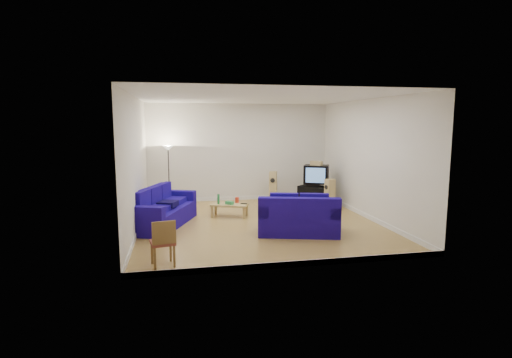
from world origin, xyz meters
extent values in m
cube|color=olive|center=(0.00, 0.00, 0.00)|extent=(6.00, 6.50, 0.01)
cube|color=white|center=(0.00, 0.00, 3.20)|extent=(6.00, 6.50, 0.01)
cube|color=white|center=(0.00, 3.25, 1.60)|extent=(6.00, 0.01, 3.20)
cube|color=white|center=(0.00, -3.25, 1.60)|extent=(6.00, 0.01, 3.20)
cube|color=white|center=(-3.00, 0.00, 1.60)|extent=(0.01, 6.50, 3.20)
cube|color=white|center=(3.00, 0.00, 1.60)|extent=(0.01, 6.50, 3.20)
cube|color=white|center=(0.00, 3.24, 0.06)|extent=(6.00, 0.02, 0.12)
cube|color=white|center=(0.00, -3.24, 0.06)|extent=(6.00, 0.02, 0.12)
cube|color=white|center=(-2.99, 0.00, 0.06)|extent=(0.02, 6.50, 0.12)
cube|color=white|center=(2.99, 0.00, 0.06)|extent=(0.02, 6.50, 0.12)
cube|color=#100074|center=(-2.45, 0.27, 0.23)|extent=(1.83, 2.59, 0.45)
cube|color=#100074|center=(-2.82, 0.41, 0.69)|extent=(1.09, 2.30, 0.47)
cube|color=#100074|center=(-2.06, 1.26, 0.58)|extent=(1.04, 0.60, 0.26)
cube|color=#100074|center=(-2.84, -0.73, 0.58)|extent=(1.04, 0.60, 0.26)
cube|color=#0B0532|center=(-2.30, 0.21, 0.56)|extent=(0.56, 0.56, 0.13)
cube|color=#100074|center=(0.72, -1.09, 0.23)|extent=(2.04, 1.47, 0.45)
cube|color=#100074|center=(0.61, -1.48, 0.69)|extent=(1.84, 0.71, 0.47)
cube|color=#100074|center=(-0.05, -0.88, 0.58)|extent=(0.50, 1.05, 0.26)
cube|color=#100074|center=(1.49, -1.30, 0.58)|extent=(0.50, 1.05, 0.26)
cube|color=#0B0532|center=(0.76, -0.94, 0.56)|extent=(0.53, 0.53, 0.13)
cube|color=tan|center=(-0.65, 0.87, 0.34)|extent=(1.10, 0.82, 0.05)
cube|color=tan|center=(-1.14, 0.84, 0.16)|extent=(0.08, 0.08, 0.31)
cube|color=tan|center=(-1.00, 1.21, 0.16)|extent=(0.08, 0.08, 0.31)
cube|color=tan|center=(-0.31, 0.53, 0.16)|extent=(0.08, 0.08, 0.31)
cube|color=tan|center=(-0.17, 0.89, 0.16)|extent=(0.08, 0.08, 0.31)
cylinder|color=#197233|center=(-0.95, 0.89, 0.50)|extent=(0.07, 0.07, 0.28)
cube|color=green|center=(-0.66, 0.79, 0.40)|extent=(0.24, 0.23, 0.09)
cylinder|color=red|center=(-0.42, 1.00, 0.44)|extent=(0.15, 0.15, 0.15)
cube|color=black|center=(-0.26, 0.77, 0.37)|extent=(0.19, 0.12, 0.02)
cube|color=black|center=(2.21, 1.99, 0.29)|extent=(1.05, 1.06, 0.59)
cube|color=black|center=(2.16, 1.96, 0.63)|extent=(0.51, 0.48, 0.09)
cube|color=black|center=(2.26, 2.00, 0.97)|extent=(0.91, 0.82, 0.58)
cube|color=#4A71A4|center=(2.14, 1.75, 0.97)|extent=(0.55, 0.28, 0.46)
cube|color=tan|center=(2.24, 1.97, 1.32)|extent=(0.36, 0.39, 0.13)
cube|color=tan|center=(1.00, 2.58, 0.51)|extent=(0.32, 0.36, 1.01)
cylinder|color=black|center=(0.95, 2.44, 0.75)|extent=(0.15, 0.07, 0.15)
cube|color=tan|center=(2.45, 1.32, 0.45)|extent=(0.32, 0.28, 0.90)
cylinder|color=black|center=(2.32, 1.28, 0.67)|extent=(0.06, 0.13, 0.13)
cylinder|color=black|center=(-2.30, 2.70, 0.02)|extent=(0.24, 0.24, 0.03)
cylinder|color=black|center=(-2.30, 2.70, 0.90)|extent=(0.03, 0.03, 1.76)
cone|color=white|center=(-2.30, 2.70, 1.81)|extent=(0.32, 0.32, 0.14)
cube|color=brown|center=(-2.47, -2.90, 0.21)|extent=(0.04, 0.04, 0.42)
cube|color=brown|center=(-2.54, -2.56, 0.21)|extent=(0.04, 0.04, 0.42)
cube|color=brown|center=(-2.13, -2.83, 0.21)|extent=(0.04, 0.04, 0.42)
cube|color=brown|center=(-2.20, -2.49, 0.21)|extent=(0.04, 0.04, 0.42)
cube|color=brown|center=(-2.34, -2.69, 0.44)|extent=(0.49, 0.49, 0.06)
cube|color=brown|center=(-2.30, -2.88, 0.66)|extent=(0.42, 0.12, 0.42)
camera|label=1|loc=(-2.04, -9.85, 2.57)|focal=28.00mm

